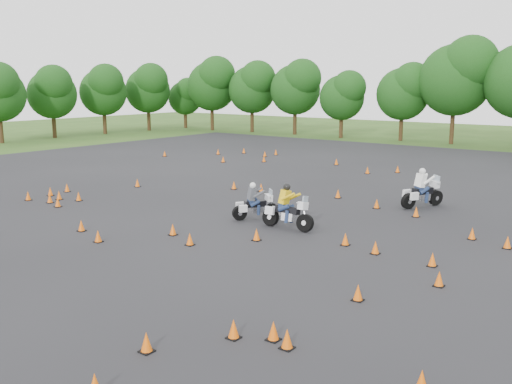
% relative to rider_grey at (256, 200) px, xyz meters
% --- Properties ---
extents(ground, '(140.00, 140.00, 0.00)m').
position_rel_rider_grey_xyz_m(ground, '(-0.05, -3.90, -0.85)').
color(ground, '#2D5119').
rests_on(ground, ground).
extents(asphalt_pad, '(62.00, 62.00, 0.00)m').
position_rel_rider_grey_xyz_m(asphalt_pad, '(-0.05, 2.10, -0.84)').
color(asphalt_pad, black).
rests_on(asphalt_pad, ground).
extents(treeline, '(86.60, 32.42, 10.84)m').
position_rel_rider_grey_xyz_m(treeline, '(1.16, 31.79, 3.75)').
color(treeline, '#163F12').
rests_on(treeline, ground).
extents(traffic_cones, '(34.92, 33.20, 0.45)m').
position_rel_rider_grey_xyz_m(traffic_cones, '(-1.73, 0.86, -0.62)').
color(traffic_cones, '#F3600A').
rests_on(traffic_cones, asphalt_pad).
extents(rider_grey, '(1.75, 2.19, 1.68)m').
position_rel_rider_grey_xyz_m(rider_grey, '(0.00, 0.00, 0.00)').
color(rider_grey, '#45474D').
rests_on(rider_grey, ground).
extents(rider_yellow, '(2.43, 0.77, 1.87)m').
position_rel_rider_grey_xyz_m(rider_yellow, '(2.12, -0.69, 0.09)').
color(rider_yellow, yellow).
rests_on(rider_yellow, ground).
extents(rider_white, '(1.78, 2.62, 1.95)m').
position_rel_rider_grey_xyz_m(rider_white, '(5.00, 6.82, 0.14)').
color(rider_white, white).
rests_on(rider_white, ground).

